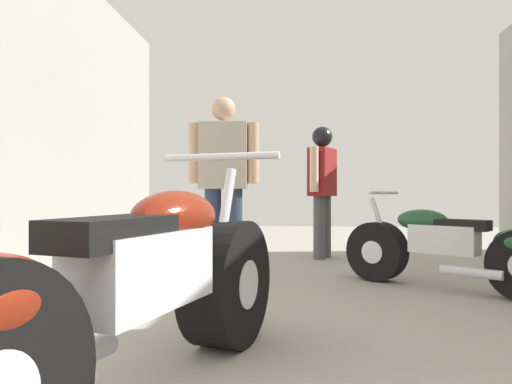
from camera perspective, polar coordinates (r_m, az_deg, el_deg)
ground_plane at (r=3.32m, az=10.47°, el=-14.17°), size 16.34×16.34×0.00m
motorcycle_maroon_cruiser at (r=1.84m, az=-14.24°, el=-12.46°), size 0.91×2.15×1.01m
motorcycle_black_naked at (r=4.21m, az=22.33°, el=-6.47°), size 1.52×1.23×0.82m
mechanic_in_blue at (r=4.63m, az=-3.97°, el=2.18°), size 0.70×0.27×1.76m
mechanic_with_helmet at (r=5.85m, az=8.07°, el=1.53°), size 0.38×0.62×1.63m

